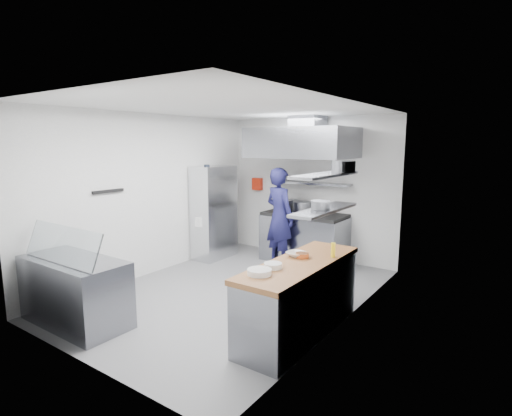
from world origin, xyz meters
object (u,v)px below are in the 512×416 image
Objects in this scene: display_case at (75,291)px; chef at (280,217)px; gas_range at (304,239)px; wire_rack at (214,212)px.

chef is at bearing 77.20° from display_case.
wire_rack is at bearing -154.45° from gas_range.
chef reaches higher than gas_range.
wire_rack is 1.23× the size of display_case.
gas_range is 4.25m from display_case.
chef reaches higher than wire_rack.
chef is 1.24× the size of display_case.
gas_range is at bearing 74.98° from display_case.
wire_rack is at bearing 30.71° from chef.
display_case is at bearing 95.20° from chef.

